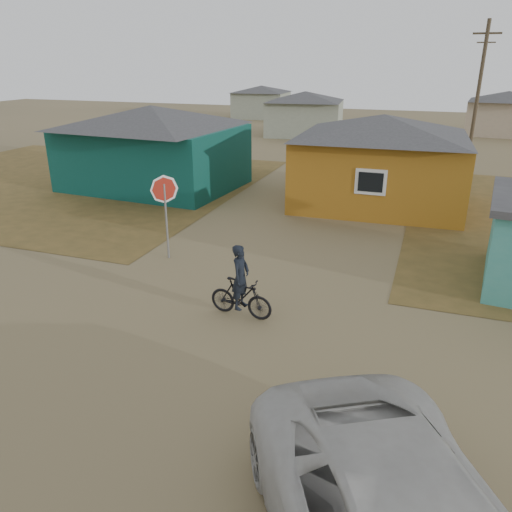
{
  "coord_description": "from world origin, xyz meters",
  "views": [
    {
      "loc": [
        4.65,
        -8.34,
        6.05
      ],
      "look_at": [
        0.63,
        3.0,
        1.3
      ],
      "focal_mm": 35.0,
      "sensor_mm": 36.0,
      "label": 1
    }
  ],
  "objects": [
    {
      "name": "house_yellow",
      "position": [
        2.5,
        14.0,
        2.0
      ],
      "size": [
        7.72,
        6.76,
        3.9
      ],
      "color": "#9B6217",
      "rests_on": "ground"
    },
    {
      "name": "house_beige_east",
      "position": [
        10.0,
        40.0,
        1.86
      ],
      "size": [
        6.95,
        6.05,
        3.6
      ],
      "color": "tan",
      "rests_on": "ground"
    },
    {
      "name": "utility_pole_far",
      "position": [
        7.5,
        38.0,
        4.14
      ],
      "size": [
        1.4,
        0.2,
        8.0
      ],
      "color": "#493D2C",
      "rests_on": "ground"
    },
    {
      "name": "stop_sign",
      "position": [
        -3.11,
        5.02,
        1.99
      ],
      "size": [
        0.84,
        0.38,
        2.74
      ],
      "color": "gray",
      "rests_on": "ground"
    },
    {
      "name": "utility_pole_near",
      "position": [
        6.5,
        22.0,
        4.14
      ],
      "size": [
        1.4,
        0.2,
        8.0
      ],
      "color": "#493D2C",
      "rests_on": "ground"
    },
    {
      "name": "house_pale_west",
      "position": [
        -6.0,
        34.0,
        1.86
      ],
      "size": [
        7.04,
        6.15,
        3.6
      ],
      "color": "gray",
      "rests_on": "ground"
    },
    {
      "name": "grass_nw",
      "position": [
        -14.0,
        13.0,
        0.01
      ],
      "size": [
        20.0,
        18.0,
        0.0
      ],
      "primitive_type": "cube",
      "color": "brown",
      "rests_on": "ground"
    },
    {
      "name": "house_teal",
      "position": [
        -8.5,
        13.5,
        2.05
      ],
      "size": [
        8.93,
        7.08,
        4.0
      ],
      "color": "#0B3C35",
      "rests_on": "ground"
    },
    {
      "name": "ground",
      "position": [
        0.0,
        0.0,
        0.0
      ],
      "size": [
        120.0,
        120.0,
        0.0
      ],
      "primitive_type": "plane",
      "color": "olive"
    },
    {
      "name": "house_pale_north",
      "position": [
        -14.0,
        46.0,
        1.75
      ],
      "size": [
        6.28,
        5.81,
        3.4
      ],
      "color": "gray",
      "rests_on": "ground"
    },
    {
      "name": "cyclist",
      "position": [
        0.55,
        2.1,
        0.69
      ],
      "size": [
        1.72,
        0.64,
        1.9
      ],
      "color": "black",
      "rests_on": "ground"
    }
  ]
}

